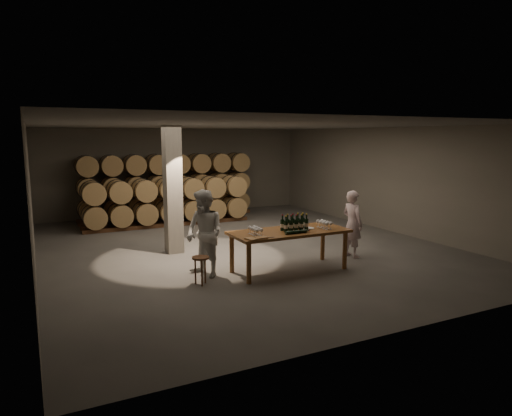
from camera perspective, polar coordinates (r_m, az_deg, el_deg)
name	(u,v)px	position (r m, az deg, el deg)	size (l,w,h in m)	color
room	(173,190)	(11.60, -10.36, 2.24)	(12.00, 12.00, 12.00)	#52504D
tasting_table	(289,235)	(9.97, 4.18, -3.41)	(2.60, 1.10, 0.90)	brown
barrel_stack_back	(168,185)	(16.76, -11.00, 2.86)	(6.26, 0.95, 2.31)	#54341D
barrel_stack_front	(168,200)	(15.36, -10.97, 0.93)	(5.48, 0.95, 1.57)	#54341D
bottle_cluster	(294,224)	(9.97, 4.83, -2.05)	(0.61, 0.24, 0.36)	black
lying_bottles	(296,232)	(9.63, 5.06, -3.00)	(0.59, 0.07, 0.07)	black
glass_cluster_left	(255,229)	(9.46, -0.07, -2.65)	(0.19, 0.41, 0.17)	silver
glass_cluster_right	(324,223)	(10.27, 8.54, -1.82)	(0.19, 0.41, 0.17)	silver
plate	(308,228)	(10.20, 6.58, -2.52)	(0.26, 0.26, 0.01)	white
notebook_near	(261,238)	(9.16, 0.62, -3.72)	(0.24, 0.19, 0.03)	olive
notebook_corner	(252,239)	(9.08, -0.52, -3.86)	(0.20, 0.26, 0.02)	olive
pen	(271,237)	(9.23, 1.92, -3.69)	(0.01, 0.01, 0.13)	black
stool	(201,262)	(9.15, -6.94, -6.70)	(0.34, 0.34, 0.57)	#54341D
person_man	(352,224)	(11.34, 11.96, -1.95)	(0.60, 0.39, 1.64)	silver
person_woman	(205,234)	(9.57, -6.45, -3.20)	(0.89, 0.70, 1.84)	silver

